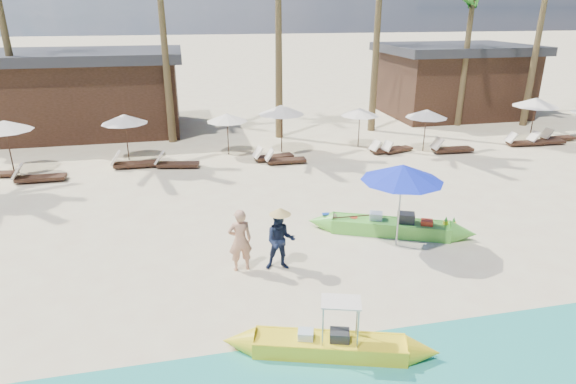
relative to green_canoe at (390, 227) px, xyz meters
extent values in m
plane|color=beige|center=(-3.12, -1.85, -0.24)|extent=(240.00, 240.00, 0.00)
cube|color=#5BC33B|center=(0.00, 0.00, -0.03)|extent=(3.49, 2.06, 0.42)
cube|color=white|center=(0.00, 0.00, -0.01)|extent=(2.96, 1.68, 0.19)
cube|color=#262628|center=(0.40, -0.17, 0.28)|extent=(0.61, 0.55, 0.39)
cube|color=silver|center=(-0.38, 0.23, 0.24)|extent=(0.49, 0.46, 0.31)
cube|color=red|center=(0.94, -0.46, 0.21)|extent=(0.41, 0.38, 0.24)
cylinder|color=red|center=(-0.99, 0.50, 0.14)|extent=(0.24, 0.24, 0.10)
cylinder|color=#262628|center=(-1.28, 0.51, 0.13)|extent=(0.22, 0.22, 0.09)
sphere|color=#CBBC7F|center=(-1.56, 0.69, 0.18)|extent=(0.20, 0.20, 0.20)
cylinder|color=yellow|center=(1.50, -0.55, 0.18)|extent=(0.15, 0.15, 0.20)
cylinder|color=yellow|center=(1.70, -0.64, 0.18)|extent=(0.15, 0.15, 0.20)
cube|color=yellow|center=(-3.37, -4.82, -0.06)|extent=(3.03, 1.48, 0.36)
cube|color=white|center=(-3.37, -4.82, -0.04)|extent=(2.58, 1.19, 0.16)
cube|color=#262628|center=(-3.19, -4.87, 0.18)|extent=(0.45, 0.40, 0.28)
cube|color=silver|center=(-3.82, -4.68, 0.16)|extent=(0.37, 0.34, 0.24)
cube|color=#F4E2CE|center=(-3.19, -4.87, 0.99)|extent=(0.87, 0.72, 0.03)
imported|color=tan|center=(-4.66, -1.16, 0.61)|extent=(0.65, 0.46, 1.70)
imported|color=#131C35|center=(-3.64, -1.32, 0.56)|extent=(0.87, 0.72, 1.60)
cylinder|color=#99999E|center=(-0.12, -0.74, 0.95)|extent=(0.05, 0.05, 2.37)
cone|color=#162AD0|center=(-0.12, -0.74, 1.97)|extent=(2.27, 2.27, 0.46)
cylinder|color=#3D2218|center=(-12.90, 8.77, 0.83)|extent=(0.05, 0.05, 2.13)
cone|color=#F4E2CE|center=(-12.90, 8.77, 1.74)|extent=(2.13, 2.13, 0.43)
cylinder|color=#3D2218|center=(-8.39, 9.60, 0.76)|extent=(0.05, 0.05, 2.00)
cone|color=#F4E2CE|center=(-8.39, 9.60, 1.63)|extent=(2.00, 2.00, 0.40)
cube|color=#3D2218|center=(-11.50, 7.29, -0.08)|extent=(1.82, 0.59, 0.13)
cube|color=#F4E2CE|center=(-12.31, 7.29, 0.24)|extent=(0.41, 0.59, 0.53)
cube|color=#3D2218|center=(-7.97, 8.35, -0.08)|extent=(1.86, 0.62, 0.13)
cube|color=#F4E2CE|center=(-8.79, 8.36, 0.25)|extent=(0.42, 0.60, 0.54)
cylinder|color=#3D2218|center=(-3.92, 9.52, 0.70)|extent=(0.05, 0.05, 1.87)
cone|color=#F4E2CE|center=(-3.92, 9.52, 1.50)|extent=(1.87, 1.87, 0.37)
cube|color=#3D2218|center=(-6.22, 7.94, -0.08)|extent=(1.83, 0.90, 0.12)
cube|color=#F4E2CE|center=(-6.98, 8.09, 0.22)|extent=(0.50, 0.63, 0.51)
cylinder|color=#3D2218|center=(-1.41, 9.39, 0.85)|extent=(0.05, 0.05, 2.17)
cone|color=#F4E2CE|center=(-1.41, 9.39, 1.78)|extent=(2.17, 2.17, 0.43)
cube|color=#3D2218|center=(-2.02, 8.14, -0.09)|extent=(1.79, 0.81, 0.12)
cube|color=#F4E2CE|center=(-2.77, 8.03, 0.22)|extent=(0.47, 0.61, 0.50)
cube|color=#3D2218|center=(-1.58, 7.53, -0.09)|extent=(1.71, 0.60, 0.12)
cube|color=#F4E2CE|center=(-2.33, 7.55, 0.21)|extent=(0.40, 0.56, 0.49)
cylinder|color=#3D2218|center=(2.47, 9.52, 0.68)|extent=(0.05, 0.05, 1.85)
cone|color=#F4E2CE|center=(2.47, 9.52, 1.48)|extent=(1.85, 1.85, 0.37)
cube|color=#3D2218|center=(3.45, 8.18, -0.09)|extent=(1.72, 0.85, 0.12)
cube|color=#F4E2CE|center=(2.74, 8.04, 0.20)|extent=(0.47, 0.60, 0.48)
cube|color=#3D2218|center=(3.93, 8.14, -0.10)|extent=(1.62, 0.98, 0.11)
cube|color=#F4E2CE|center=(3.29, 7.91, 0.17)|extent=(0.49, 0.59, 0.45)
cylinder|color=#3D2218|center=(5.23, 8.12, 0.73)|extent=(0.05, 0.05, 1.93)
cone|color=#F4E2CE|center=(5.23, 8.12, 1.56)|extent=(1.93, 1.93, 0.39)
cube|color=#3D2218|center=(6.43, 7.51, -0.07)|extent=(1.89, 0.68, 0.13)
cube|color=#F4E2CE|center=(5.60, 7.54, 0.26)|extent=(0.44, 0.62, 0.55)
cylinder|color=#3D2218|center=(11.24, 8.41, 0.86)|extent=(0.05, 0.05, 2.20)
cone|color=#F4E2CE|center=(11.24, 8.41, 1.81)|extent=(2.20, 2.20, 0.44)
cube|color=#3D2218|center=(10.55, 7.86, -0.09)|extent=(1.74, 0.72, 0.12)
cube|color=#F4E2CE|center=(9.81, 7.94, 0.21)|extent=(0.44, 0.58, 0.49)
cube|color=#3D2218|center=(11.80, 7.83, -0.08)|extent=(1.78, 0.68, 0.12)
cube|color=#F4E2CE|center=(11.03, 7.88, 0.22)|extent=(0.43, 0.59, 0.51)
cube|color=#3D2218|center=(12.85, 8.31, -0.09)|extent=(1.70, 0.58, 0.12)
cube|color=#F4E2CE|center=(12.11, 8.30, 0.21)|extent=(0.39, 0.55, 0.49)
cone|color=brown|center=(-13.57, 13.22, 5.21)|extent=(0.40, 0.40, 10.89)
cone|color=brown|center=(-6.48, 12.42, 4.80)|extent=(0.40, 0.40, 10.08)
cone|color=brown|center=(-0.98, 12.16, 5.39)|extent=(0.40, 0.40, 11.26)
cone|color=brown|center=(4.33, 12.53, 6.34)|extent=(0.40, 0.40, 13.16)
cone|color=brown|center=(9.71, 12.67, 3.80)|extent=(0.40, 0.40, 8.07)
cone|color=brown|center=(13.44, 11.83, 5.08)|extent=(0.40, 0.40, 10.64)
cube|color=#3D2218|center=(-11.12, 15.65, 1.66)|extent=(10.00, 6.00, 3.80)
cube|color=#2D2D33|center=(-11.12, 15.65, 3.81)|extent=(10.80, 6.60, 0.50)
cube|color=#3D2218|center=(10.88, 15.65, 1.66)|extent=(8.00, 6.00, 3.80)
cube|color=#2D2D33|center=(10.88, 15.65, 3.81)|extent=(8.80, 6.60, 0.50)
camera|label=1|loc=(-5.81, -12.19, 6.16)|focal=30.00mm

